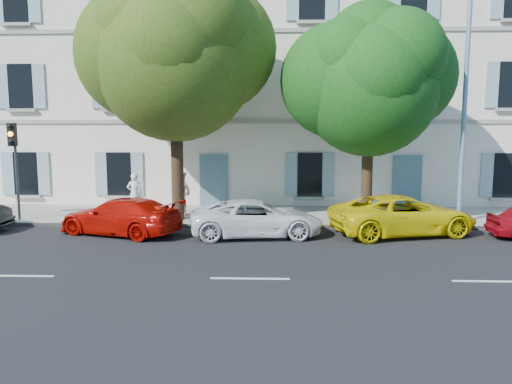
{
  "coord_description": "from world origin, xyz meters",
  "views": [
    {
      "loc": [
        0.61,
        -16.07,
        3.79
      ],
      "look_at": [
        -0.08,
        2.0,
        1.4
      ],
      "focal_mm": 35.0,
      "sensor_mm": 36.0,
      "label": 1
    }
  ],
  "objects_px": {
    "tree_left": "(175,62)",
    "pedestrian_a": "(135,194)",
    "car_white_coupe": "(257,218)",
    "car_yellow_supercar": "(403,215)",
    "street_lamp": "(467,92)",
    "car_red_coupe": "(120,216)",
    "pedestrian_b": "(181,193)",
    "tree_right": "(369,88)",
    "traffic_light": "(14,150)"
  },
  "relations": [
    {
      "from": "car_red_coupe",
      "to": "pedestrian_a",
      "type": "relative_size",
      "value": 2.6
    },
    {
      "from": "car_white_coupe",
      "to": "pedestrian_a",
      "type": "distance_m",
      "value": 6.21
    },
    {
      "from": "tree_left",
      "to": "street_lamp",
      "type": "xyz_separation_m",
      "value": [
        10.73,
        -0.64,
        -1.2
      ]
    },
    {
      "from": "pedestrian_b",
      "to": "traffic_light",
      "type": "bearing_deg",
      "value": 39.77
    },
    {
      "from": "car_red_coupe",
      "to": "street_lamp",
      "type": "xyz_separation_m",
      "value": [
        12.36,
        1.51,
        4.36
      ]
    },
    {
      "from": "car_white_coupe",
      "to": "tree_right",
      "type": "distance_m",
      "value": 6.43
    },
    {
      "from": "car_white_coupe",
      "to": "pedestrian_a",
      "type": "bearing_deg",
      "value": 50.4
    },
    {
      "from": "car_red_coupe",
      "to": "pedestrian_b",
      "type": "distance_m",
      "value": 3.52
    },
    {
      "from": "car_yellow_supercar",
      "to": "tree_left",
      "type": "bearing_deg",
      "value": 62.99
    },
    {
      "from": "tree_right",
      "to": "traffic_light",
      "type": "xyz_separation_m",
      "value": [
        -13.5,
        -0.12,
        -2.32
      ]
    },
    {
      "from": "car_red_coupe",
      "to": "car_yellow_supercar",
      "type": "height_order",
      "value": "car_yellow_supercar"
    },
    {
      "from": "street_lamp",
      "to": "pedestrian_a",
      "type": "distance_m",
      "value": 13.48
    },
    {
      "from": "tree_left",
      "to": "car_red_coupe",
      "type": "bearing_deg",
      "value": -127.2
    },
    {
      "from": "street_lamp",
      "to": "car_white_coupe",
      "type": "bearing_deg",
      "value": -167.81
    },
    {
      "from": "pedestrian_a",
      "to": "pedestrian_b",
      "type": "height_order",
      "value": "pedestrian_b"
    },
    {
      "from": "car_white_coupe",
      "to": "pedestrian_a",
      "type": "relative_size",
      "value": 2.67
    },
    {
      "from": "pedestrian_b",
      "to": "car_yellow_supercar",
      "type": "bearing_deg",
      "value": -171.58
    },
    {
      "from": "car_yellow_supercar",
      "to": "car_white_coupe",
      "type": "bearing_deg",
      "value": 80.4
    },
    {
      "from": "traffic_light",
      "to": "car_white_coupe",
      "type": "bearing_deg",
      "value": -10.99
    },
    {
      "from": "car_white_coupe",
      "to": "tree_right",
      "type": "xyz_separation_m",
      "value": [
        4.09,
        1.94,
        4.56
      ]
    },
    {
      "from": "traffic_light",
      "to": "pedestrian_a",
      "type": "xyz_separation_m",
      "value": [
        4.19,
        1.54,
        -1.87
      ]
    },
    {
      "from": "tree_right",
      "to": "pedestrian_b",
      "type": "height_order",
      "value": "tree_right"
    },
    {
      "from": "pedestrian_a",
      "to": "pedestrian_b",
      "type": "distance_m",
      "value": 1.99
    },
    {
      "from": "car_white_coupe",
      "to": "car_yellow_supercar",
      "type": "height_order",
      "value": "car_yellow_supercar"
    },
    {
      "from": "pedestrian_a",
      "to": "pedestrian_b",
      "type": "bearing_deg",
      "value": 168.68
    },
    {
      "from": "car_red_coupe",
      "to": "tree_right",
      "type": "relative_size",
      "value": 0.57
    },
    {
      "from": "pedestrian_b",
      "to": "tree_left",
      "type": "bearing_deg",
      "value": 119.42
    },
    {
      "from": "tree_right",
      "to": "pedestrian_a",
      "type": "height_order",
      "value": "tree_right"
    },
    {
      "from": "car_yellow_supercar",
      "to": "tree_left",
      "type": "relative_size",
      "value": 0.54
    },
    {
      "from": "car_red_coupe",
      "to": "traffic_light",
      "type": "height_order",
      "value": "traffic_light"
    },
    {
      "from": "pedestrian_a",
      "to": "car_red_coupe",
      "type": "bearing_deg",
      "value": 89.27
    },
    {
      "from": "pedestrian_a",
      "to": "pedestrian_b",
      "type": "relative_size",
      "value": 0.95
    },
    {
      "from": "car_yellow_supercar",
      "to": "pedestrian_b",
      "type": "relative_size",
      "value": 2.8
    },
    {
      "from": "tree_left",
      "to": "pedestrian_a",
      "type": "height_order",
      "value": "tree_left"
    },
    {
      "from": "tree_left",
      "to": "pedestrian_a",
      "type": "xyz_separation_m",
      "value": [
        -2.03,
        1.09,
        -5.21
      ]
    },
    {
      "from": "car_yellow_supercar",
      "to": "tree_left",
      "type": "height_order",
      "value": "tree_left"
    },
    {
      "from": "car_white_coupe",
      "to": "traffic_light",
      "type": "height_order",
      "value": "traffic_light"
    },
    {
      "from": "street_lamp",
      "to": "tree_right",
      "type": "bearing_deg",
      "value": 174.79
    },
    {
      "from": "car_white_coupe",
      "to": "pedestrian_b",
      "type": "xyz_separation_m",
      "value": [
        -3.23,
        3.24,
        0.42
      ]
    },
    {
      "from": "pedestrian_a",
      "to": "street_lamp",
      "type": "bearing_deg",
      "value": 164.54
    },
    {
      "from": "tree_left",
      "to": "street_lamp",
      "type": "height_order",
      "value": "tree_left"
    },
    {
      "from": "tree_left",
      "to": "pedestrian_b",
      "type": "relative_size",
      "value": 5.22
    },
    {
      "from": "traffic_light",
      "to": "pedestrian_b",
      "type": "relative_size",
      "value": 2.09
    },
    {
      "from": "tree_left",
      "to": "pedestrian_b",
      "type": "bearing_deg",
      "value": 92.53
    },
    {
      "from": "car_red_coupe",
      "to": "car_white_coupe",
      "type": "bearing_deg",
      "value": 107.94
    },
    {
      "from": "car_red_coupe",
      "to": "pedestrian_b",
      "type": "bearing_deg",
      "value": 172.4
    },
    {
      "from": "car_yellow_supercar",
      "to": "street_lamp",
      "type": "xyz_separation_m",
      "value": [
        2.43,
        1.18,
        4.31
      ]
    },
    {
      "from": "pedestrian_b",
      "to": "pedestrian_a",
      "type": "bearing_deg",
      "value": 23.29
    },
    {
      "from": "car_white_coupe",
      "to": "tree_right",
      "type": "height_order",
      "value": "tree_right"
    },
    {
      "from": "car_yellow_supercar",
      "to": "street_lamp",
      "type": "relative_size",
      "value": 0.59
    }
  ]
}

